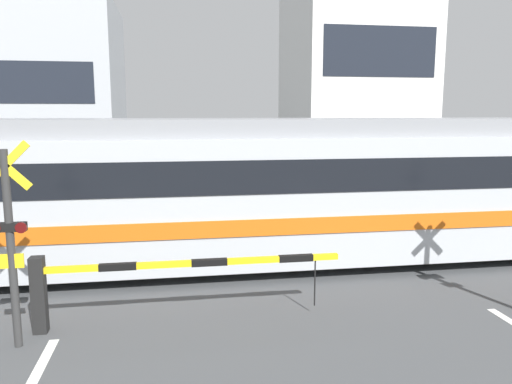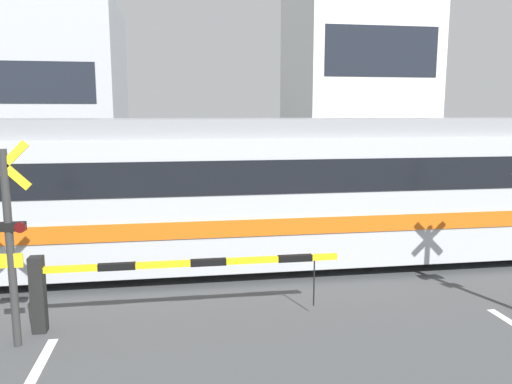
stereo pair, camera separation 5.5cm
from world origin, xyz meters
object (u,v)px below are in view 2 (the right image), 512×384
(crossing_barrier_far, at_px, (324,201))
(crossing_signal_left, at_px, (9,236))
(pedestrian, at_px, (201,185))
(crossing_barrier_near, at_px, (127,277))
(commuter_train, at_px, (334,185))

(crossing_barrier_far, bearing_deg, crossing_signal_left, -135.24)
(pedestrian, bearing_deg, crossing_barrier_near, -100.96)
(crossing_barrier_far, distance_m, pedestrian, 3.91)
(crossing_barrier_near, bearing_deg, pedestrian, 79.04)
(crossing_signal_left, bearing_deg, crossing_barrier_far, 44.76)
(crossing_barrier_far, bearing_deg, pedestrian, 148.97)
(crossing_barrier_near, distance_m, crossing_signal_left, 1.76)
(crossing_barrier_far, xyz_separation_m, crossing_signal_left, (-6.38, -6.33, 0.81))
(commuter_train, distance_m, pedestrian, 5.67)
(crossing_barrier_near, distance_m, crossing_barrier_far, 7.65)
(crossing_barrier_far, xyz_separation_m, pedestrian, (-3.35, 2.01, 0.25))
(crossing_barrier_far, height_order, pedestrian, pedestrian)
(crossing_barrier_near, height_order, pedestrian, pedestrian)
(commuter_train, distance_m, crossing_signal_left, 6.64)
(crossing_signal_left, bearing_deg, crossing_barrier_near, 15.98)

